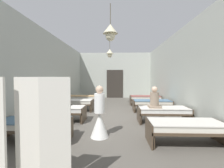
# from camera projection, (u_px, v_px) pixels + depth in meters

# --- Properties ---
(ground_plane) EXTENTS (6.67, 13.32, 0.10)m
(ground_plane) POSITION_uv_depth(u_px,v_px,m) (112.00, 117.00, 6.83)
(ground_plane) COLOR #59544C
(room_shell) EXTENTS (6.47, 12.92, 3.88)m
(room_shell) POSITION_uv_depth(u_px,v_px,m) (113.00, 73.00, 8.09)
(room_shell) COLOR #B2B7AD
(room_shell) RESTS_ON ground
(bed_left_row_0) EXTENTS (1.90, 0.84, 0.57)m
(bed_left_row_0) POSITION_uv_depth(u_px,v_px,m) (34.00, 125.00, 4.04)
(bed_left_row_0) COLOR #473828
(bed_left_row_0) RESTS_ON ground
(bed_right_row_0) EXTENTS (1.90, 0.84, 0.57)m
(bed_right_row_0) POSITION_uv_depth(u_px,v_px,m) (185.00, 127.00, 3.89)
(bed_right_row_0) COLOR #473828
(bed_right_row_0) RESTS_ON ground
(bed_left_row_1) EXTENTS (1.90, 0.84, 0.57)m
(bed_left_row_1) POSITION_uv_depth(u_px,v_px,m) (61.00, 110.00, 5.93)
(bed_left_row_1) COLOR #473828
(bed_left_row_1) RESTS_ON ground
(bed_right_row_1) EXTENTS (1.90, 0.84, 0.57)m
(bed_right_row_1) POSITION_uv_depth(u_px,v_px,m) (163.00, 111.00, 5.78)
(bed_right_row_1) COLOR #473828
(bed_right_row_1) RESTS_ON ground
(bed_left_row_2) EXTENTS (1.90, 0.84, 0.57)m
(bed_left_row_2) POSITION_uv_depth(u_px,v_px,m) (74.00, 102.00, 7.83)
(bed_left_row_2) COLOR #473828
(bed_left_row_2) RESTS_ON ground
(bed_right_row_2) EXTENTS (1.90, 0.84, 0.57)m
(bed_right_row_2) POSITION_uv_depth(u_px,v_px,m) (152.00, 103.00, 7.68)
(bed_right_row_2) COLOR #473828
(bed_right_row_2) RESTS_ON ground
(bed_left_row_3) EXTENTS (1.90, 0.84, 0.57)m
(bed_left_row_3) POSITION_uv_depth(u_px,v_px,m) (83.00, 98.00, 9.73)
(bed_left_row_3) COLOR #473828
(bed_left_row_3) RESTS_ON ground
(bed_right_row_3) EXTENTS (1.90, 0.84, 0.57)m
(bed_right_row_3) POSITION_uv_depth(u_px,v_px,m) (145.00, 98.00, 9.58)
(bed_right_row_3) COLOR #473828
(bed_right_row_3) RESTS_ON ground
(nurse_near_aisle) EXTENTS (0.52, 0.52, 1.49)m
(nurse_near_aisle) POSITION_uv_depth(u_px,v_px,m) (100.00, 119.00, 4.33)
(nurse_near_aisle) COLOR white
(nurse_near_aisle) RESTS_ON ground
(patient_seated_primary) EXTENTS (0.44, 0.44, 0.80)m
(patient_seated_primary) POSITION_uv_depth(u_px,v_px,m) (154.00, 100.00, 5.71)
(patient_seated_primary) COLOR gray
(patient_seated_primary) RESTS_ON bed_right_row_1
(patient_seated_secondary) EXTENTS (0.44, 0.44, 0.80)m
(patient_seated_secondary) POSITION_uv_depth(u_px,v_px,m) (46.00, 109.00, 3.97)
(patient_seated_secondary) COLOR slate
(patient_seated_secondary) RESTS_ON bed_left_row_0
(privacy_screen) EXTENTS (1.25, 0.20, 1.70)m
(privacy_screen) POSITION_uv_depth(u_px,v_px,m) (27.00, 137.00, 2.15)
(privacy_screen) COLOR silver
(privacy_screen) RESTS_ON ground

